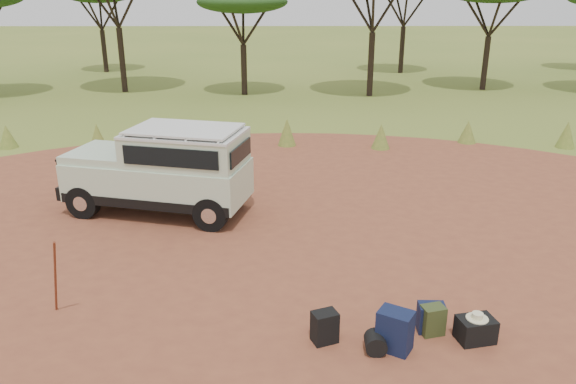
{
  "coord_description": "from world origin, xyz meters",
  "views": [
    {
      "loc": [
        -0.1,
        -9.0,
        4.86
      ],
      "look_at": [
        -0.02,
        1.59,
        1.0
      ],
      "focal_mm": 35.0,
      "sensor_mm": 36.0,
      "label": 1
    }
  ],
  "objects_px": {
    "walking_staff": "(55,277)",
    "hard_case": "(476,330)",
    "safari_vehicle": "(163,172)",
    "backpack_navy": "(395,331)",
    "duffel_navy": "(431,318)",
    "backpack_black": "(325,327)",
    "backpack_olive": "(432,320)"
  },
  "relations": [
    {
      "from": "walking_staff",
      "to": "duffel_navy",
      "type": "relative_size",
      "value": 3.4
    },
    {
      "from": "backpack_olive",
      "to": "backpack_navy",
      "type": "bearing_deg",
      "value": -163.93
    },
    {
      "from": "backpack_black",
      "to": "backpack_navy",
      "type": "relative_size",
      "value": 0.79
    },
    {
      "from": "duffel_navy",
      "to": "hard_case",
      "type": "xyz_separation_m",
      "value": [
        0.59,
        -0.26,
        -0.04
      ]
    },
    {
      "from": "duffel_navy",
      "to": "hard_case",
      "type": "distance_m",
      "value": 0.64
    },
    {
      "from": "backpack_black",
      "to": "duffel_navy",
      "type": "distance_m",
      "value": 1.63
    },
    {
      "from": "safari_vehicle",
      "to": "duffel_navy",
      "type": "bearing_deg",
      "value": -30.27
    },
    {
      "from": "safari_vehicle",
      "to": "backpack_black",
      "type": "bearing_deg",
      "value": -42.88
    },
    {
      "from": "backpack_black",
      "to": "backpack_navy",
      "type": "bearing_deg",
      "value": -32.88
    },
    {
      "from": "walking_staff",
      "to": "backpack_olive",
      "type": "height_order",
      "value": "walking_staff"
    },
    {
      "from": "walking_staff",
      "to": "backpack_black",
      "type": "distance_m",
      "value": 4.16
    },
    {
      "from": "backpack_navy",
      "to": "safari_vehicle",
      "type": "bearing_deg",
      "value": 160.23
    },
    {
      "from": "safari_vehicle",
      "to": "backpack_black",
      "type": "height_order",
      "value": "safari_vehicle"
    },
    {
      "from": "safari_vehicle",
      "to": "hard_case",
      "type": "distance_m",
      "value": 7.49
    },
    {
      "from": "backpack_olive",
      "to": "duffel_navy",
      "type": "height_order",
      "value": "backpack_olive"
    },
    {
      "from": "safari_vehicle",
      "to": "backpack_navy",
      "type": "height_order",
      "value": "safari_vehicle"
    },
    {
      "from": "backpack_navy",
      "to": "hard_case",
      "type": "bearing_deg",
      "value": 40.46
    },
    {
      "from": "walking_staff",
      "to": "backpack_navy",
      "type": "xyz_separation_m",
      "value": [
        5.06,
        -0.87,
        -0.39
      ]
    },
    {
      "from": "backpack_navy",
      "to": "duffel_navy",
      "type": "bearing_deg",
      "value": 67.01
    },
    {
      "from": "walking_staff",
      "to": "hard_case",
      "type": "distance_m",
      "value": 6.34
    },
    {
      "from": "backpack_navy",
      "to": "backpack_olive",
      "type": "xyz_separation_m",
      "value": [
        0.63,
        0.38,
        -0.08
      ]
    },
    {
      "from": "duffel_navy",
      "to": "safari_vehicle",
      "type": "bearing_deg",
      "value": 138.12
    },
    {
      "from": "backpack_black",
      "to": "safari_vehicle",
      "type": "bearing_deg",
      "value": 101.56
    },
    {
      "from": "safari_vehicle",
      "to": "hard_case",
      "type": "xyz_separation_m",
      "value": [
        5.49,
        -5.04,
        -0.79
      ]
    },
    {
      "from": "backpack_black",
      "to": "backpack_olive",
      "type": "xyz_separation_m",
      "value": [
        1.61,
        0.18,
        -0.01
      ]
    },
    {
      "from": "duffel_navy",
      "to": "backpack_navy",
      "type": "bearing_deg",
      "value": -141.68
    },
    {
      "from": "backpack_black",
      "to": "backpack_olive",
      "type": "height_order",
      "value": "backpack_black"
    },
    {
      "from": "backpack_black",
      "to": "walking_staff",
      "type": "bearing_deg",
      "value": 149.07
    },
    {
      "from": "safari_vehicle",
      "to": "backpack_olive",
      "type": "relative_size",
      "value": 9.52
    },
    {
      "from": "hard_case",
      "to": "walking_staff",
      "type": "bearing_deg",
      "value": 162.08
    },
    {
      "from": "duffel_navy",
      "to": "walking_staff",
      "type": "bearing_deg",
      "value": 178.29
    },
    {
      "from": "walking_staff",
      "to": "safari_vehicle",
      "type": "bearing_deg",
      "value": 42.68
    }
  ]
}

